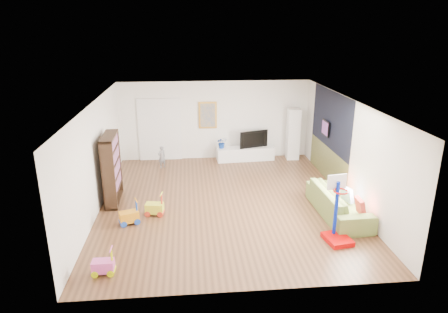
{
  "coord_description": "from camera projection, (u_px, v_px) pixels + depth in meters",
  "views": [
    {
      "loc": [
        -0.94,
        -9.66,
        4.53
      ],
      "look_at": [
        0.0,
        0.4,
        1.15
      ],
      "focal_mm": 32.0,
      "sensor_mm": 36.0,
      "label": 1
    }
  ],
  "objects": [
    {
      "name": "pillow_right",
      "position": [
        339.0,
        185.0,
        10.39
      ],
      "size": [
        0.11,
        0.39,
        0.39
      ],
      "primitive_type": "cube",
      "rotation": [
        0.0,
        0.0,
        -0.02
      ],
      "color": "#A93819",
      "rests_on": "sofa"
    },
    {
      "name": "basketball_hoop",
      "position": [
        340.0,
        211.0,
        8.49
      ],
      "size": [
        0.61,
        0.7,
        1.49
      ],
      "primitive_type": "cube",
      "rotation": [
        0.0,
        0.0,
        0.17
      ],
      "color": "#B60404",
      "rests_on": "ground"
    },
    {
      "name": "wall_front",
      "position": [
        247.0,
        223.0,
        6.68
      ],
      "size": [
        6.5,
        0.0,
        2.7
      ],
      "primitive_type": "cube",
      "color": "silver",
      "rests_on": "ground"
    },
    {
      "name": "olive_wainscot",
      "position": [
        327.0,
        163.0,
        12.09
      ],
      "size": [
        0.01,
        3.2,
        1.0
      ],
      "primitive_type": "cube",
      "color": "brown",
      "rests_on": "wall_right"
    },
    {
      "name": "painting_back",
      "position": [
        208.0,
        115.0,
        13.63
      ],
      "size": [
        0.62,
        0.06,
        0.92
      ],
      "primitive_type": "cube",
      "color": "gold",
      "rests_on": "wall_back"
    },
    {
      "name": "bookshelf",
      "position": [
        112.0,
        169.0,
        10.43
      ],
      "size": [
        0.36,
        1.26,
        1.83
      ],
      "primitive_type": "cube",
      "rotation": [
        0.0,
        0.0,
        0.03
      ],
      "color": "#322013",
      "rests_on": "ground"
    },
    {
      "name": "tall_cabinet",
      "position": [
        293.0,
        134.0,
        13.8
      ],
      "size": [
        0.43,
        0.43,
        1.78
      ],
      "primitive_type": "cube",
      "rotation": [
        0.0,
        0.0,
        -0.05
      ],
      "color": "white",
      "rests_on": "ground"
    },
    {
      "name": "ride_on_yellow",
      "position": [
        154.0,
        204.0,
        9.84
      ],
      "size": [
        0.47,
        0.33,
        0.58
      ],
      "primitive_type": "cube",
      "rotation": [
        0.0,
        0.0,
        -0.15
      ],
      "color": "yellow",
      "rests_on": "ground"
    },
    {
      "name": "child",
      "position": [
        162.0,
        157.0,
        13.06
      ],
      "size": [
        0.32,
        0.31,
        0.74
      ],
      "primitive_type": "imported",
      "rotation": [
        0.0,
        0.0,
        3.79
      ],
      "color": "slate",
      "rests_on": "ground"
    },
    {
      "name": "ride_on_orange",
      "position": [
        129.0,
        213.0,
        9.39
      ],
      "size": [
        0.51,
        0.41,
        0.59
      ],
      "primitive_type": "cube",
      "rotation": [
        0.0,
        0.0,
        0.33
      ],
      "color": "orange",
      "rests_on": "ground"
    },
    {
      "name": "navy_accent",
      "position": [
        331.0,
        120.0,
        11.66
      ],
      "size": [
        0.01,
        3.2,
        1.7
      ],
      "primitive_type": "cube",
      "color": "black",
      "rests_on": "wall_right"
    },
    {
      "name": "ceiling",
      "position": [
        226.0,
        102.0,
        9.79
      ],
      "size": [
        6.5,
        7.5,
        0.0
      ],
      "primitive_type": "cube",
      "color": "white",
      "rests_on": "ground"
    },
    {
      "name": "vase_plant",
      "position": [
        222.0,
        143.0,
        13.64
      ],
      "size": [
        0.42,
        0.39,
        0.39
      ],
      "primitive_type": "imported",
      "rotation": [
        0.0,
        0.0,
        0.26
      ],
      "color": "#103797",
      "rests_on": "media_console"
    },
    {
      "name": "floor",
      "position": [
        225.0,
        202.0,
        10.64
      ],
      "size": [
        6.5,
        7.5,
        0.0
      ],
      "primitive_type": "cube",
      "color": "brown",
      "rests_on": "ground"
    },
    {
      "name": "artwork_right",
      "position": [
        326.0,
        128.0,
        11.94
      ],
      "size": [
        0.04,
        0.56,
        0.46
      ],
      "primitive_type": "cube",
      "color": "#7F3F8C",
      "rests_on": "wall_right"
    },
    {
      "name": "pillow_left",
      "position": [
        360.0,
        206.0,
        9.17
      ],
      "size": [
        0.11,
        0.39,
        0.39
      ],
      "primitive_type": "cube",
      "rotation": [
        0.0,
        0.0,
        -0.03
      ],
      "color": "#B53029",
      "rests_on": "sofa"
    },
    {
      "name": "wall_right",
      "position": [
        348.0,
        150.0,
        10.5
      ],
      "size": [
        0.0,
        7.5,
        2.7
      ],
      "primitive_type": "cube",
      "color": "silver",
      "rests_on": "ground"
    },
    {
      "name": "doorway",
      "position": [
        160.0,
        130.0,
        13.65
      ],
      "size": [
        1.45,
        0.06,
        2.1
      ],
      "primitive_type": "cube",
      "color": "white",
      "rests_on": "ground"
    },
    {
      "name": "ride_on_pink",
      "position": [
        103.0,
        262.0,
        7.51
      ],
      "size": [
        0.41,
        0.25,
        0.54
      ],
      "primitive_type": "cube",
      "rotation": [
        0.0,
        0.0,
        -0.0
      ],
      "color": "#E151B0",
      "rests_on": "ground"
    },
    {
      "name": "tv",
      "position": [
        253.0,
        138.0,
        13.76
      ],
      "size": [
        1.02,
        0.43,
        0.59
      ],
      "primitive_type": "imported",
      "rotation": [
        0.0,
        0.0,
        0.3
      ],
      "color": "black",
      "rests_on": "media_console"
    },
    {
      "name": "sofa",
      "position": [
        339.0,
        202.0,
        9.83
      ],
      "size": [
        0.98,
        2.33,
        0.67
      ],
      "primitive_type": "imported",
      "rotation": [
        0.0,
        0.0,
        1.61
      ],
      "color": "olive",
      "rests_on": "ground"
    },
    {
      "name": "pillow_center",
      "position": [
        347.0,
        194.0,
        9.83
      ],
      "size": [
        0.21,
        0.39,
        0.38
      ],
      "primitive_type": "cube",
      "rotation": [
        0.0,
        0.0,
        0.31
      ],
      "color": "white",
      "rests_on": "sofa"
    },
    {
      "name": "media_console",
      "position": [
        245.0,
        154.0,
        13.86
      ],
      "size": [
        2.0,
        0.63,
        0.46
      ],
      "primitive_type": "cube",
      "rotation": [
        0.0,
        0.0,
        0.07
      ],
      "color": "white",
      "rests_on": "ground"
    },
    {
      "name": "wall_left",
      "position": [
        96.0,
        158.0,
        9.93
      ],
      "size": [
        0.0,
        7.5,
        2.7
      ],
      "primitive_type": "cube",
      "color": "silver",
      "rests_on": "ground"
    },
    {
      "name": "wall_back",
      "position": [
        215.0,
        120.0,
        13.76
      ],
      "size": [
        6.5,
        0.0,
        2.7
      ],
      "primitive_type": "cube",
      "color": "white",
      "rests_on": "ground"
    }
  ]
}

